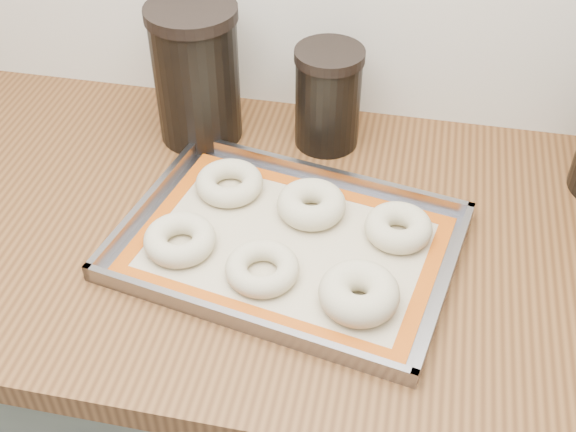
% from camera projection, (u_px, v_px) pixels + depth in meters
% --- Properties ---
extents(cabinet, '(3.00, 0.65, 0.86)m').
position_uv_depth(cabinet, '(383.00, 425.00, 1.34)').
color(cabinet, slate).
rests_on(cabinet, floor).
extents(countertop, '(3.06, 0.68, 0.04)m').
position_uv_depth(countertop, '(410.00, 254.00, 1.04)').
color(countertop, brown).
rests_on(countertop, cabinet).
extents(baking_tray, '(0.51, 0.41, 0.03)m').
position_uv_depth(baking_tray, '(288.00, 244.00, 1.02)').
color(baking_tray, gray).
rests_on(baking_tray, countertop).
extents(baking_mat, '(0.47, 0.36, 0.00)m').
position_uv_depth(baking_mat, '(288.00, 245.00, 1.02)').
color(baking_mat, '#C6B793').
rests_on(baking_mat, baking_tray).
extents(bagel_front_left, '(0.11, 0.11, 0.03)m').
position_uv_depth(bagel_front_left, '(180.00, 239.00, 1.01)').
color(bagel_front_left, beige).
rests_on(bagel_front_left, baking_mat).
extents(bagel_front_mid, '(0.13, 0.13, 0.03)m').
position_uv_depth(bagel_front_mid, '(262.00, 268.00, 0.97)').
color(bagel_front_mid, beige).
rests_on(bagel_front_mid, baking_mat).
extents(bagel_front_right, '(0.14, 0.14, 0.04)m').
position_uv_depth(bagel_front_right, '(359.00, 293.00, 0.93)').
color(bagel_front_right, beige).
rests_on(bagel_front_right, baking_mat).
extents(bagel_back_left, '(0.13, 0.13, 0.03)m').
position_uv_depth(bagel_back_left, '(229.00, 183.00, 1.10)').
color(bagel_back_left, beige).
rests_on(bagel_back_left, baking_mat).
extents(bagel_back_mid, '(0.11, 0.11, 0.04)m').
position_uv_depth(bagel_back_mid, '(311.00, 204.00, 1.06)').
color(bagel_back_mid, beige).
rests_on(bagel_back_mid, baking_mat).
extents(bagel_back_right, '(0.10, 0.10, 0.04)m').
position_uv_depth(bagel_back_right, '(398.00, 227.00, 1.02)').
color(bagel_back_right, beige).
rests_on(bagel_back_right, baking_mat).
extents(canister_left, '(0.14, 0.14, 0.23)m').
position_uv_depth(canister_left, '(197.00, 74.00, 1.16)').
color(canister_left, black).
rests_on(canister_left, countertop).
extents(canister_mid, '(0.11, 0.11, 0.17)m').
position_uv_depth(canister_mid, '(328.00, 97.00, 1.16)').
color(canister_mid, black).
rests_on(canister_mid, countertop).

